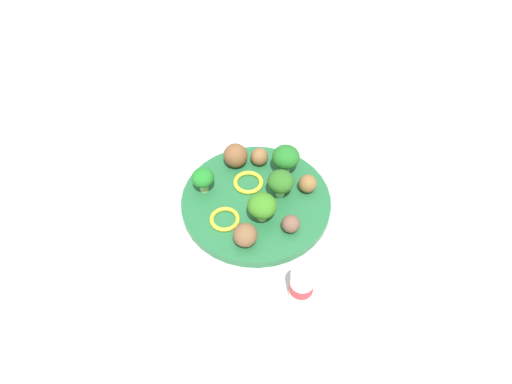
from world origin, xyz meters
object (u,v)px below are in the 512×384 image
at_px(plate, 256,202).
at_px(broccoli_floret_front_left, 264,206).
at_px(meatball_back_right, 245,235).
at_px(broccoli_floret_near_rim, 203,178).
at_px(broccoli_floret_front_right, 286,158).
at_px(knife, 214,124).
at_px(meatball_mid_left, 291,224).
at_px(broccoli_floret_mid_right, 280,181).
at_px(meatball_far_rim, 259,157).
at_px(meatball_front_right, 308,185).
at_px(pepper_ring_mid_left, 248,182).
at_px(fork, 230,122).
at_px(pepper_ring_center, 225,219).
at_px(napkin, 222,122).
at_px(meatball_near_rim, 236,155).
at_px(yogurt_bottle, 302,285).

bearing_deg(plate, broccoli_floret_front_left, 3.52).
xyz_separation_m(broccoli_floret_front_left, meatball_back_right, (0.04, -0.04, -0.01)).
bearing_deg(broccoli_floret_near_rim, broccoli_floret_front_right, 94.17).
bearing_deg(knife, plate, 9.46).
xyz_separation_m(meatball_mid_left, knife, (-0.32, -0.08, -0.02)).
bearing_deg(broccoli_floret_mid_right, broccoli_floret_front_right, 154.38).
bearing_deg(meatball_far_rim, meatball_front_right, 37.13).
xyz_separation_m(meatball_mid_left, pepper_ring_mid_left, (-0.12, -0.05, -0.01)).
height_order(broccoli_floret_front_left, broccoli_floret_front_right, broccoli_floret_front_right).
bearing_deg(meatball_front_right, broccoli_floret_mid_right, -98.10).
relative_size(broccoli_floret_front_right, fork, 0.49).
height_order(pepper_ring_center, fork, pepper_ring_center).
xyz_separation_m(broccoli_floret_near_rim, napkin, (-0.20, 0.07, -0.05)).
height_order(meatball_mid_left, napkin, meatball_mid_left).
bearing_deg(plate, meatball_front_right, 87.47).
bearing_deg(broccoli_floret_front_left, meatball_near_rim, -171.74).
height_order(broccoli_floret_front_right, fork, broccoli_floret_front_right).
xyz_separation_m(plate, meatball_back_right, (0.09, -0.04, 0.03)).
bearing_deg(broccoli_floret_mid_right, meatball_mid_left, -2.27).
distance_m(plate, broccoli_floret_front_right, 0.10).
height_order(plate, meatball_front_right, meatball_front_right).
xyz_separation_m(meatball_front_right, yogurt_bottle, (0.20, -0.07, 0.00)).
distance_m(meatball_near_rim, meatball_front_right, 0.16).
height_order(broccoli_floret_front_left, meatball_near_rim, broccoli_floret_front_left).
relative_size(broccoli_floret_near_rim, pepper_ring_center, 0.93).
distance_m(broccoli_floret_front_left, meatball_front_right, 0.11).
bearing_deg(yogurt_bottle, broccoli_floret_front_right, 169.97).
relative_size(meatball_far_rim, pepper_ring_center, 0.64).
xyz_separation_m(broccoli_floret_mid_right, napkin, (-0.24, -0.07, -0.05)).
bearing_deg(meatball_mid_left, meatball_near_rim, -161.27).
xyz_separation_m(broccoli_floret_front_left, pepper_ring_center, (-0.01, -0.07, -0.03)).
bearing_deg(broccoli_floret_front_left, plate, -176.48).
bearing_deg(yogurt_bottle, plate, -172.66).
bearing_deg(meatball_near_rim, broccoli_floret_mid_right, 34.25).
relative_size(broccoli_floret_near_rim, napkin, 0.30).
height_order(broccoli_floret_front_right, knife, broccoli_floret_front_right).
relative_size(broccoli_floret_front_right, meatball_near_rim, 1.25).
bearing_deg(broccoli_floret_mid_right, yogurt_bottle, -5.59).
distance_m(broccoli_floret_mid_right, pepper_ring_mid_left, 0.07).
bearing_deg(yogurt_bottle, knife, -171.52).
height_order(broccoli_floret_front_right, meatball_mid_left, broccoli_floret_front_right).
bearing_deg(meatball_mid_left, broccoli_floret_near_rim, -133.70).
relative_size(broccoli_floret_near_rim, knife, 0.35).
bearing_deg(broccoli_floret_front_right, fork, -156.99).
height_order(meatball_back_right, knife, meatball_back_right).
bearing_deg(broccoli_floret_mid_right, meatball_back_right, -42.73).
bearing_deg(pepper_ring_center, knife, 174.31).
relative_size(meatball_near_rim, pepper_ring_mid_left, 0.83).
relative_size(broccoli_floret_near_rim, yogurt_bottle, 0.65).
xyz_separation_m(meatball_far_rim, pepper_ring_center, (0.13, -0.09, -0.01)).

